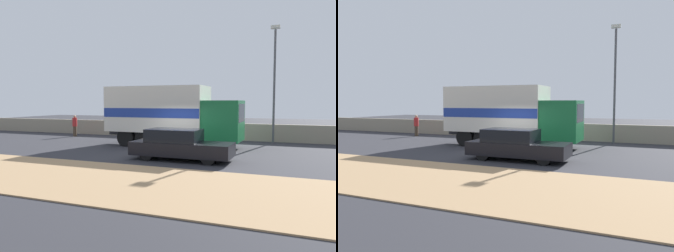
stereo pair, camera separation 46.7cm
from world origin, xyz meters
TOP-DOWN VIEW (x-y plane):
  - ground_plane at (0.00, 0.00)m, footprint 80.00×80.00m
  - dirt_shoulder_foreground at (0.00, -5.54)m, footprint 60.00×5.16m
  - stone_wall_backdrop at (0.00, 7.76)m, footprint 60.00×0.35m
  - street_lamp at (4.47, 7.05)m, footprint 0.56×0.28m
  - box_truck at (-1.19, 3.15)m, footprint 7.95×2.49m
  - car_hatchback at (0.98, -0.97)m, footprint 4.55×1.74m
  - pedestrian at (-9.92, 5.72)m, footprint 0.36×0.36m

SIDE VIEW (x-z plane):
  - ground_plane at x=0.00m, z-range 0.00..0.00m
  - dirt_shoulder_foreground at x=0.00m, z-range 0.00..0.04m
  - stone_wall_backdrop at x=0.00m, z-range 0.00..1.16m
  - car_hatchback at x=0.98m, z-range -0.01..1.39m
  - pedestrian at x=-9.92m, z-range 0.03..1.67m
  - box_truck at x=-1.19m, z-range 0.21..3.75m
  - street_lamp at x=4.47m, z-range 0.56..7.97m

